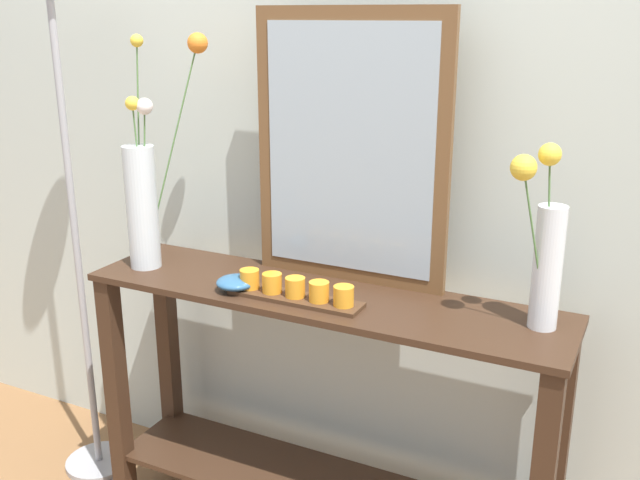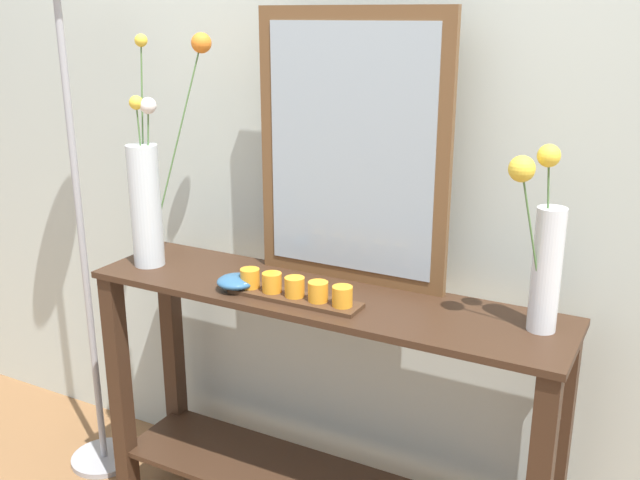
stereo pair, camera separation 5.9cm
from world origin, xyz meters
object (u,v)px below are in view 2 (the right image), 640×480
mirror_leaning (351,150)px  vase_right (544,250)px  tall_vase_left (149,190)px  candle_tray (295,291)px  floor_lamp (70,129)px  console_table (320,398)px  decorative_bowl (237,282)px

mirror_leaning → vase_right: 0.61m
tall_vase_left → candle_tray: tall_vase_left is taller
floor_lamp → console_table: bearing=1.3°
vase_right → mirror_leaning: bearing=169.3°
console_table → floor_lamp: size_ratio=0.77×
floor_lamp → tall_vase_left: bearing=-1.0°
decorative_bowl → candle_tray: bearing=3.4°
console_table → decorative_bowl: 0.44m
mirror_leaning → candle_tray: size_ratio=2.01×
console_table → tall_vase_left: bearing=-177.4°
console_table → tall_vase_left: size_ratio=2.00×
console_table → candle_tray: (-0.04, -0.08, 0.37)m
mirror_leaning → candle_tray: bearing=-106.0°
console_table → candle_tray: size_ratio=3.63×
vase_right → decorative_bowl: size_ratio=4.15×
candle_tray → floor_lamp: (-0.87, 0.06, 0.38)m
vase_right → candle_tray: vase_right is taller
candle_tray → decorative_bowl: 0.19m
mirror_leaning → vase_right: bearing=-10.7°
candle_tray → floor_lamp: size_ratio=0.21×
mirror_leaning → candle_tray: 0.43m
tall_vase_left → mirror_leaning: bearing=15.5°
console_table → decorative_bowl: size_ratio=12.47×
candle_tray → mirror_leaning: bearing=74.0°
console_table → vase_right: size_ratio=3.00×
tall_vase_left → floor_lamp: 0.36m
candle_tray → floor_lamp: 0.95m
candle_tray → tall_vase_left: bearing=174.6°
mirror_leaning → floor_lamp: (-0.93, -0.16, 0.01)m
decorative_bowl → floor_lamp: floor_lamp is taller
console_table → decorative_bowl: (-0.23, -0.09, 0.36)m
candle_tray → vase_right: bearing=10.0°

